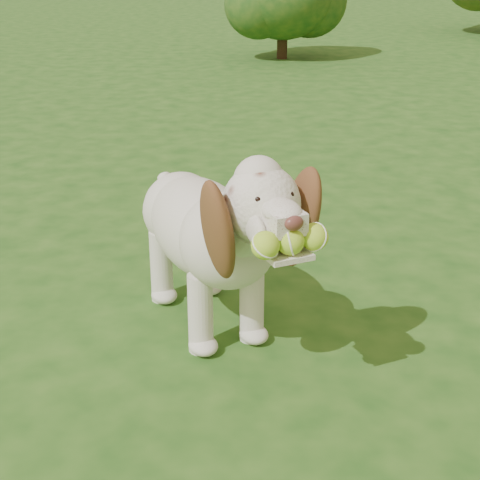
{
  "coord_description": "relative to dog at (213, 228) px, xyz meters",
  "views": [
    {
      "loc": [
        0.31,
        -2.25,
        1.52
      ],
      "look_at": [
        0.33,
        0.21,
        0.51
      ],
      "focal_mm": 55.0,
      "sensor_mm": 36.0,
      "label": 1
    }
  ],
  "objects": [
    {
      "name": "ground",
      "position": [
        -0.22,
        -0.46,
        -0.46
      ],
      "size": [
        80.0,
        80.0,
        0.0
      ],
      "primitive_type": "plane",
      "color": "#1B4714",
      "rests_on": "ground"
    },
    {
      "name": "dog",
      "position": [
        0.0,
        0.0,
        0.0
      ],
      "size": [
        0.8,
        1.27,
        0.86
      ],
      "rotation": [
        0.0,
        0.0,
        0.41
      ],
      "color": "silver",
      "rests_on": "ground"
    }
  ]
}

